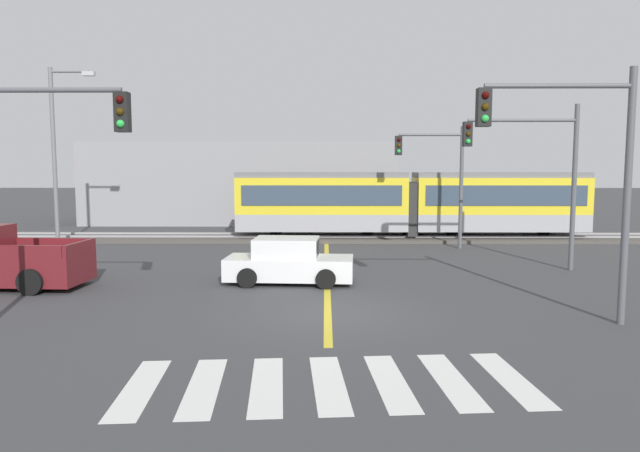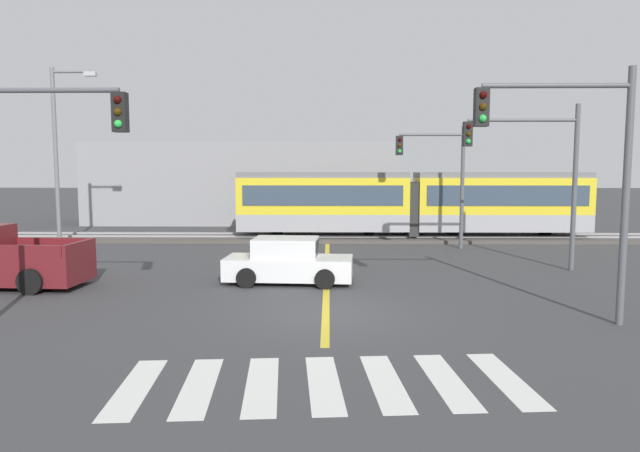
{
  "view_description": "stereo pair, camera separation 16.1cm",
  "coord_description": "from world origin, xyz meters",
  "px_view_note": "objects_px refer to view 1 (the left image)",
  "views": [
    {
      "loc": [
        -0.07,
        -14.67,
        3.79
      ],
      "look_at": [
        -0.27,
        7.18,
        1.6
      ],
      "focal_mm": 32.0,
      "sensor_mm": 36.0,
      "label": 1
    },
    {
      "loc": [
        0.09,
        -14.66,
        3.79
      ],
      "look_at": [
        -0.27,
        7.18,
        1.6
      ],
      "focal_mm": 32.0,
      "sensor_mm": 36.0,
      "label": 2
    }
  ],
  "objects_px": {
    "light_rail_tram": "(410,201)",
    "street_lamp_west": "(58,147)",
    "traffic_light_mid_right": "(536,162)",
    "traffic_light_near_left": "(26,160)",
    "traffic_light_far_right": "(439,168)",
    "traffic_light_near_right": "(577,157)",
    "sedan_crossing": "(289,262)"
  },
  "relations": [
    {
      "from": "light_rail_tram",
      "to": "traffic_light_near_right",
      "type": "distance_m",
      "value": 17.07
    },
    {
      "from": "light_rail_tram",
      "to": "traffic_light_near_right",
      "type": "xyz_separation_m",
      "value": [
        1.45,
        -16.89,
        2.03
      ]
    },
    {
      "from": "traffic_light_mid_right",
      "to": "traffic_light_near_right",
      "type": "bearing_deg",
      "value": -103.44
    },
    {
      "from": "sedan_crossing",
      "to": "traffic_light_mid_right",
      "type": "relative_size",
      "value": 0.7
    },
    {
      "from": "light_rail_tram",
      "to": "sedan_crossing",
      "type": "distance_m",
      "value": 13.3
    },
    {
      "from": "light_rail_tram",
      "to": "traffic_light_mid_right",
      "type": "height_order",
      "value": "traffic_light_mid_right"
    },
    {
      "from": "traffic_light_near_left",
      "to": "traffic_light_mid_right",
      "type": "bearing_deg",
      "value": 28.9
    },
    {
      "from": "sedan_crossing",
      "to": "traffic_light_far_right",
      "type": "relative_size",
      "value": 0.74
    },
    {
      "from": "traffic_light_near_right",
      "to": "traffic_light_mid_right",
      "type": "relative_size",
      "value": 1.0
    },
    {
      "from": "traffic_light_near_right",
      "to": "traffic_light_mid_right",
      "type": "xyz_separation_m",
      "value": [
        1.8,
        7.52,
        -0.05
      ]
    },
    {
      "from": "sedan_crossing",
      "to": "street_lamp_west",
      "type": "bearing_deg",
      "value": 143.5
    },
    {
      "from": "light_rail_tram",
      "to": "sedan_crossing",
      "type": "xyz_separation_m",
      "value": [
        -5.76,
        -11.91,
        -1.35
      ]
    },
    {
      "from": "light_rail_tram",
      "to": "traffic_light_mid_right",
      "type": "xyz_separation_m",
      "value": [
        3.25,
        -9.37,
        1.98
      ]
    },
    {
      "from": "traffic_light_near_left",
      "to": "street_lamp_west",
      "type": "xyz_separation_m",
      "value": [
        -5.85,
        14.11,
        0.85
      ]
    },
    {
      "from": "traffic_light_far_right",
      "to": "traffic_light_mid_right",
      "type": "bearing_deg",
      "value": -67.35
    },
    {
      "from": "sedan_crossing",
      "to": "traffic_light_mid_right",
      "type": "distance_m",
      "value": 9.94
    },
    {
      "from": "traffic_light_near_left",
      "to": "traffic_light_far_right",
      "type": "height_order",
      "value": "traffic_light_near_left"
    },
    {
      "from": "traffic_light_near_right",
      "to": "street_lamp_west",
      "type": "distance_m",
      "value": 23.13
    },
    {
      "from": "traffic_light_near_right",
      "to": "traffic_light_near_left",
      "type": "distance_m",
      "value": 12.92
    },
    {
      "from": "traffic_light_mid_right",
      "to": "traffic_light_near_left",
      "type": "bearing_deg",
      "value": -151.1
    },
    {
      "from": "light_rail_tram",
      "to": "street_lamp_west",
      "type": "distance_m",
      "value": 17.85
    },
    {
      "from": "sedan_crossing",
      "to": "street_lamp_west",
      "type": "xyz_separation_m",
      "value": [
        -11.54,
        8.54,
        4.16
      ]
    },
    {
      "from": "light_rail_tram",
      "to": "traffic_light_mid_right",
      "type": "bearing_deg",
      "value": -70.87
    },
    {
      "from": "traffic_light_near_right",
      "to": "traffic_light_near_left",
      "type": "xyz_separation_m",
      "value": [
        -12.91,
        -0.6,
        -0.08
      ]
    },
    {
      "from": "traffic_light_far_right",
      "to": "street_lamp_west",
      "type": "height_order",
      "value": "street_lamp_west"
    },
    {
      "from": "street_lamp_west",
      "to": "traffic_light_near_left",
      "type": "bearing_deg",
      "value": -67.48
    },
    {
      "from": "light_rail_tram",
      "to": "traffic_light_near_left",
      "type": "xyz_separation_m",
      "value": [
        -11.45,
        -17.48,
        1.95
      ]
    },
    {
      "from": "traffic_light_far_right",
      "to": "street_lamp_west",
      "type": "xyz_separation_m",
      "value": [
        -18.11,
        0.13,
        1.04
      ]
    },
    {
      "from": "traffic_light_near_right",
      "to": "sedan_crossing",
      "type": "bearing_deg",
      "value": 145.41
    },
    {
      "from": "traffic_light_near_left",
      "to": "traffic_light_mid_right",
      "type": "xyz_separation_m",
      "value": [
        14.7,
        8.11,
        0.03
      ]
    },
    {
      "from": "light_rail_tram",
      "to": "traffic_light_near_right",
      "type": "height_order",
      "value": "traffic_light_near_right"
    },
    {
      "from": "light_rail_tram",
      "to": "traffic_light_mid_right",
      "type": "relative_size",
      "value": 3.0
    }
  ]
}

